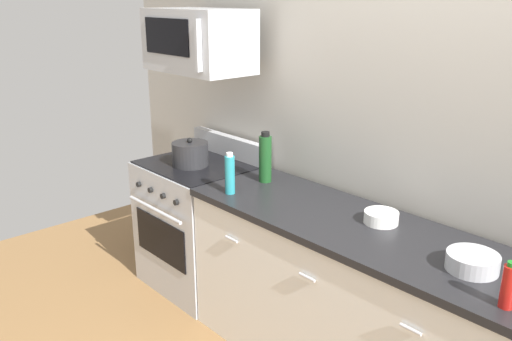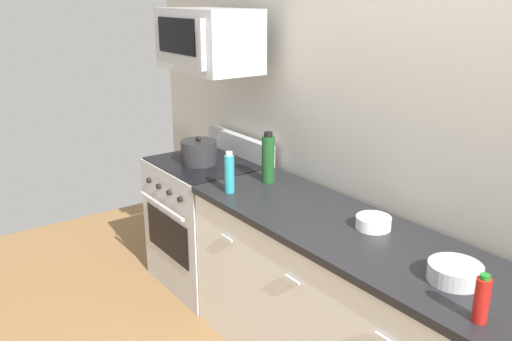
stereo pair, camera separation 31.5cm
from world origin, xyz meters
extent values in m
cube|color=#B7B2A8|center=(0.00, 0.41, 1.35)|extent=(5.59, 0.10, 2.70)
cube|color=silver|center=(0.00, 0.00, 0.44)|extent=(2.47, 0.62, 0.88)
cube|color=black|center=(0.00, 0.00, 0.90)|extent=(2.50, 0.65, 0.04)
cylinder|color=silver|center=(-0.87, -0.32, 0.72)|extent=(0.10, 0.02, 0.02)
cylinder|color=silver|center=(-0.29, -0.32, 0.72)|extent=(0.10, 0.02, 0.02)
cylinder|color=silver|center=(0.29, -0.32, 0.72)|extent=(0.10, 0.02, 0.02)
cube|color=#B7BABF|center=(-1.63, 0.00, 0.46)|extent=(0.76, 0.64, 0.91)
cube|color=black|center=(-1.63, -0.32, 0.45)|extent=(0.58, 0.01, 0.30)
cylinder|color=#B7BABF|center=(-1.63, -0.35, 0.68)|extent=(0.61, 0.02, 0.02)
cube|color=#B7BABF|center=(-1.63, 0.29, 0.99)|extent=(0.76, 0.06, 0.16)
cube|color=black|center=(-1.63, 0.00, 0.92)|extent=(0.73, 0.61, 0.01)
cylinder|color=black|center=(-1.86, -0.33, 0.79)|extent=(0.04, 0.02, 0.04)
cylinder|color=black|center=(-1.70, -0.33, 0.79)|extent=(0.04, 0.02, 0.04)
cylinder|color=black|center=(-1.55, -0.33, 0.79)|extent=(0.04, 0.02, 0.04)
cylinder|color=black|center=(-1.40, -0.33, 0.79)|extent=(0.04, 0.02, 0.04)
cube|color=#B7BABF|center=(-1.63, 0.05, 1.75)|extent=(0.74, 0.40, 0.40)
cube|color=black|center=(-1.69, -0.15, 1.78)|extent=(0.48, 0.01, 0.22)
cube|color=#B7BABF|center=(-1.33, -0.17, 1.75)|extent=(0.02, 0.04, 0.30)
cylinder|color=teal|center=(-1.03, -0.19, 1.03)|extent=(0.06, 0.06, 0.23)
cylinder|color=white|center=(-1.03, -0.19, 1.16)|extent=(0.04, 0.04, 0.02)
cylinder|color=#19471E|center=(-1.05, 0.11, 1.07)|extent=(0.08, 0.08, 0.29)
cylinder|color=black|center=(-1.05, 0.11, 1.23)|extent=(0.05, 0.05, 0.03)
cylinder|color=#B21914|center=(0.60, -0.20, 1.01)|extent=(0.05, 0.05, 0.17)
cylinder|color=#19721E|center=(0.60, -0.20, 1.10)|extent=(0.04, 0.04, 0.02)
cylinder|color=white|center=(-0.18, 0.10, 0.95)|extent=(0.18, 0.18, 0.06)
torus|color=white|center=(-0.18, 0.10, 0.98)|extent=(0.18, 0.18, 0.01)
cylinder|color=white|center=(-0.18, 0.10, 0.92)|extent=(0.10, 0.10, 0.01)
cylinder|color=#B2B5BA|center=(0.37, -0.02, 0.96)|extent=(0.22, 0.22, 0.08)
torus|color=#B2B5BA|center=(0.37, -0.02, 0.99)|extent=(0.22, 0.22, 0.01)
cylinder|color=#B2B5BA|center=(0.37, -0.02, 0.93)|extent=(0.12, 0.12, 0.01)
cylinder|color=#262628|center=(-1.63, -0.05, 1.00)|extent=(0.25, 0.25, 0.16)
sphere|color=black|center=(-1.63, -0.05, 1.10)|extent=(0.04, 0.04, 0.04)
camera|label=1|loc=(1.26, -2.06, 2.03)|focal=37.55mm
camera|label=2|loc=(1.46, -1.82, 2.03)|focal=37.55mm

